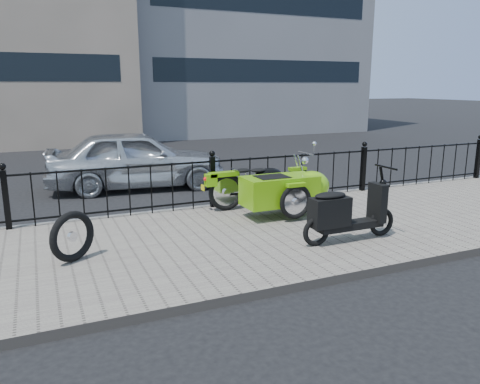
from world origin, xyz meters
name	(u,v)px	position (x,y,z in m)	size (l,w,h in m)	color
ground	(240,232)	(0.00, 0.00, 0.00)	(120.00, 120.00, 0.00)	black
sidewalk	(253,237)	(0.00, -0.50, 0.06)	(30.00, 3.80, 0.12)	slate
curb	(210,208)	(0.00, 1.44, 0.06)	(30.00, 0.10, 0.12)	gray
iron_fence	(212,183)	(0.00, 1.30, 0.59)	(14.11, 0.11, 1.08)	black
motorcycle_sidecar	(285,188)	(1.02, 0.34, 0.59)	(2.28, 1.48, 0.98)	black
scooter	(344,214)	(1.06, -1.38, 0.54)	(1.61, 0.47, 1.09)	black
spare_tire	(72,236)	(-2.66, -0.61, 0.46)	(0.68, 0.68, 0.10)	black
sedan_car	(137,159)	(-0.86, 4.07, 0.69)	(1.63, 4.05, 1.38)	silver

